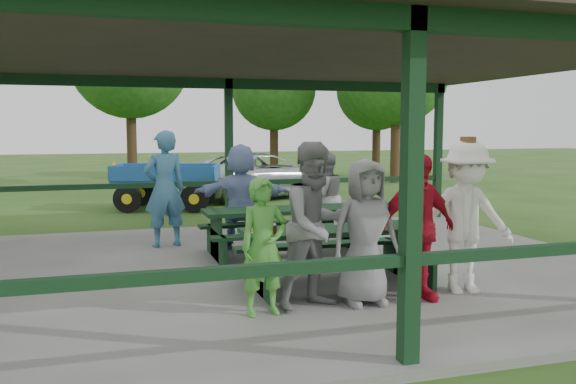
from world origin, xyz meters
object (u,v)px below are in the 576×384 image
object	(u,v)px
contestant_green	(264,247)
contestant_white_fedora	(466,217)
picnic_table_near	(336,249)
picnic_table_far	(288,225)
contestant_grey_left	(316,225)
pickup_truck	(262,175)
spectator_lblue	(241,196)
contestant_red	(417,227)
contestant_grey_mid	(365,232)
farm_trailer	(167,185)
spectator_grey	(325,197)
spectator_blue	(165,189)

from	to	relation	value
contestant_green	contestant_white_fedora	distance (m)	2.60
picnic_table_near	picnic_table_far	xyz separation A→B (m)	(-0.04, 2.00, 0.01)
contestant_grey_left	pickup_truck	bearing A→B (deg)	61.32
spectator_lblue	pickup_truck	size ratio (longest dim) A/B	0.36
contestant_red	pickup_truck	xyz separation A→B (m)	(1.19, 11.69, -0.28)
picnic_table_far	contestant_white_fedora	size ratio (longest dim) A/B	1.39
picnic_table_near	contestant_red	xyz separation A→B (m)	(0.65, -0.92, 0.39)
contestant_grey_mid	contestant_white_fedora	bearing A→B (deg)	3.63
spectator_lblue	picnic_table_far	bearing A→B (deg)	143.88
contestant_white_fedora	spectator_lblue	world-z (taller)	contestant_white_fedora
contestant_grey_mid	contestant_white_fedora	size ratio (longest dim) A/B	0.87
picnic_table_near	farm_trailer	distance (m)	8.99
contestant_white_fedora	pickup_truck	xyz separation A→B (m)	(0.45, 11.55, -0.35)
contestant_green	contestant_grey_left	xyz separation A→B (m)	(0.64, 0.10, 0.19)
contestant_grey_left	farm_trailer	distance (m)	9.78
pickup_truck	spectator_grey	bearing A→B (deg)	152.26
picnic_table_far	spectator_grey	bearing A→B (deg)	44.22
picnic_table_far	contestant_grey_left	world-z (taller)	contestant_grey_left
spectator_grey	pickup_truck	size ratio (longest dim) A/B	0.32
picnic_table_near	pickup_truck	bearing A→B (deg)	80.34
spectator_lblue	pickup_truck	distance (m)	8.39
contestant_red	spectator_lblue	world-z (taller)	spectator_lblue
contestant_grey_left	contestant_green	bearing A→B (deg)	171.64
contestant_red	contestant_grey_left	bearing A→B (deg)	169.28
contestant_red	pickup_truck	world-z (taller)	contestant_red
contestant_red	spectator_lblue	bearing A→B (deg)	102.05
farm_trailer	spectator_blue	bearing A→B (deg)	-78.63
contestant_green	spectator_lblue	world-z (taller)	spectator_lblue
contestant_white_fedora	spectator_lblue	size ratio (longest dim) A/B	1.09
picnic_table_near	contestant_white_fedora	distance (m)	1.65
picnic_table_far	contestant_green	world-z (taller)	contestant_green
contestant_green	contestant_red	xyz separation A→B (m)	(1.85, 0.02, 0.12)
contestant_green	contestant_red	distance (m)	1.86
picnic_table_near	spectator_grey	size ratio (longest dim) A/B	1.53
contestant_white_fedora	pickup_truck	distance (m)	11.57
picnic_table_near	pickup_truck	size ratio (longest dim) A/B	0.49
farm_trailer	picnic_table_near	bearing A→B (deg)	-64.65
contestant_white_fedora	spectator_grey	size ratio (longest dim) A/B	1.21
contestant_red	pickup_truck	bearing A→B (deg)	77.22
contestant_green	contestant_white_fedora	xyz separation A→B (m)	(2.59, 0.15, 0.19)
spectator_lblue	contestant_red	bearing A→B (deg)	125.30
contestant_white_fedora	spectator_blue	bearing A→B (deg)	136.73
contestant_green	farm_trailer	xyz separation A→B (m)	(-0.02, 9.84, -0.22)
pickup_truck	farm_trailer	bearing A→B (deg)	99.95
spectator_lblue	spectator_grey	distance (m)	1.60
contestant_grey_left	spectator_lblue	distance (m)	3.59
contestant_grey_mid	spectator_blue	world-z (taller)	spectator_blue
contestant_red	contestant_grey_mid	bearing A→B (deg)	169.42
contestant_grey_mid	pickup_truck	size ratio (longest dim) A/B	0.34
picnic_table_far	contestant_grey_left	size ratio (longest dim) A/B	1.42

